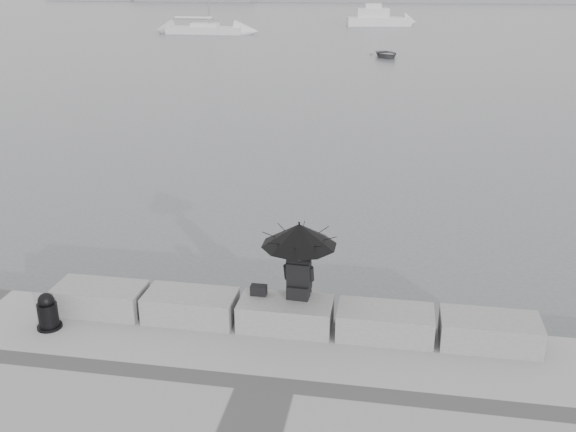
% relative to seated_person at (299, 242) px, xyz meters
% --- Properties ---
extents(ground, '(360.00, 360.00, 0.00)m').
position_rel_seated_person_xyz_m(ground, '(-0.19, 0.23, -2.03)').
color(ground, '#4C4F52').
rests_on(ground, ground).
extents(stone_block_far_left, '(1.60, 0.80, 0.50)m').
position_rel_seated_person_xyz_m(stone_block_far_left, '(-3.59, -0.22, -1.28)').
color(stone_block_far_left, slate).
rests_on(stone_block_far_left, promenade).
extents(stone_block_left, '(1.60, 0.80, 0.50)m').
position_rel_seated_person_xyz_m(stone_block_left, '(-1.89, -0.22, -1.28)').
color(stone_block_left, slate).
rests_on(stone_block_left, promenade).
extents(stone_block_centre, '(1.60, 0.80, 0.50)m').
position_rel_seated_person_xyz_m(stone_block_centre, '(-0.19, -0.22, -1.28)').
color(stone_block_centre, slate).
rests_on(stone_block_centre, promenade).
extents(stone_block_right, '(1.60, 0.80, 0.50)m').
position_rel_seated_person_xyz_m(stone_block_right, '(1.51, -0.22, -1.28)').
color(stone_block_right, slate).
rests_on(stone_block_right, promenade).
extents(stone_block_far_right, '(1.60, 0.80, 0.50)m').
position_rel_seated_person_xyz_m(stone_block_far_right, '(3.21, -0.22, -1.28)').
color(stone_block_far_right, slate).
rests_on(stone_block_far_right, promenade).
extents(seated_person, '(1.30, 1.30, 1.39)m').
position_rel_seated_person_xyz_m(seated_person, '(0.00, 0.00, 0.00)').
color(seated_person, black).
rests_on(seated_person, stone_block_centre).
extents(bag, '(0.28, 0.16, 0.18)m').
position_rel_seated_person_xyz_m(bag, '(-0.70, -0.05, -0.94)').
color(bag, black).
rests_on(bag, stone_block_centre).
extents(mooring_bollard, '(0.42, 0.42, 0.67)m').
position_rel_seated_person_xyz_m(mooring_bollard, '(-4.21, -0.94, -1.24)').
color(mooring_bollard, black).
rests_on(mooring_bollard, promenade).
extents(sailboat_left, '(8.63, 2.50, 12.90)m').
position_rel_seated_person_xyz_m(sailboat_left, '(-20.36, 62.31, -1.51)').
color(sailboat_left, silver).
rests_on(sailboat_left, ground).
extents(motor_cruiser, '(8.47, 4.13, 4.50)m').
position_rel_seated_person_xyz_m(motor_cruiser, '(-1.58, 77.79, -1.13)').
color(motor_cruiser, silver).
rests_on(motor_cruiser, ground).
extents(dinghy, '(3.50, 2.49, 0.55)m').
position_rel_seated_person_xyz_m(dinghy, '(0.38, 43.48, -1.75)').
color(dinghy, slate).
rests_on(dinghy, ground).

